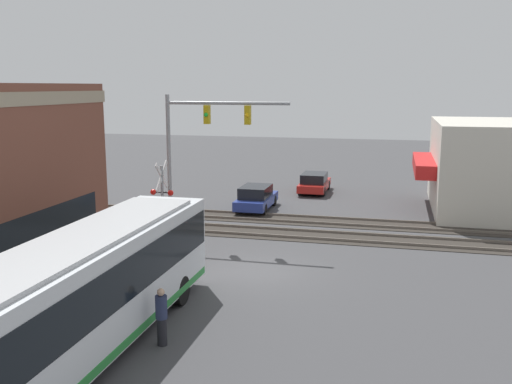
# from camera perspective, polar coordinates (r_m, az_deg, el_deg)

# --- Properties ---
(ground_plane) EXTENTS (120.00, 120.00, 0.00)m
(ground_plane) POSITION_cam_1_polar(r_m,az_deg,el_deg) (23.15, 0.05, -7.93)
(ground_plane) COLOR #424244
(city_bus) EXTENTS (12.22, 2.59, 3.39)m
(city_bus) POSITION_cam_1_polar(r_m,az_deg,el_deg) (16.52, -16.43, -9.22)
(city_bus) COLOR silver
(city_bus) RESTS_ON ground
(traffic_signal_gantry) EXTENTS (0.42, 6.19, 6.94)m
(traffic_signal_gantry) POSITION_cam_1_polar(r_m,az_deg,el_deg) (27.99, -5.68, 5.62)
(traffic_signal_gantry) COLOR gray
(traffic_signal_gantry) RESTS_ON ground
(crossing_signal) EXTENTS (1.41, 1.18, 3.81)m
(crossing_signal) POSITION_cam_1_polar(r_m,az_deg,el_deg) (27.81, -9.37, -0.04)
(crossing_signal) COLOR gray
(crossing_signal) RESTS_ON ground
(rail_track_near) EXTENTS (2.60, 60.00, 0.15)m
(rail_track_near) POSITION_cam_1_polar(r_m,az_deg,el_deg) (28.77, 2.91, -4.19)
(rail_track_near) COLOR #332D28
(rail_track_near) RESTS_ON ground
(rail_track_far) EXTENTS (2.60, 60.00, 0.15)m
(rail_track_far) POSITION_cam_1_polar(r_m,az_deg,el_deg) (31.82, 4.01, -2.76)
(rail_track_far) COLOR #332D28
(rail_track_far) RESTS_ON ground
(parked_car_blue) EXTENTS (4.29, 1.82, 1.47)m
(parked_car_blue) POSITION_cam_1_polar(r_m,az_deg,el_deg) (34.26, 0.02, -0.66)
(parked_car_blue) COLOR navy
(parked_car_blue) RESTS_ON ground
(parked_car_red) EXTENTS (4.34, 1.82, 1.38)m
(parked_car_red) POSITION_cam_1_polar(r_m,az_deg,el_deg) (40.04, 5.86, 0.87)
(parked_car_red) COLOR #B21E19
(parked_car_red) RESTS_ON ground
(pedestrian_near_bus) EXTENTS (0.34, 0.34, 1.71)m
(pedestrian_near_bus) POSITION_cam_1_polar(r_m,az_deg,el_deg) (16.85, -9.43, -12.17)
(pedestrian_near_bus) COLOR black
(pedestrian_near_bus) RESTS_ON ground
(pedestrian_at_crossing) EXTENTS (0.34, 0.34, 1.85)m
(pedestrian_at_crossing) POSITION_cam_1_polar(r_m,az_deg,el_deg) (28.38, -8.53, -2.58)
(pedestrian_at_crossing) COLOR #473828
(pedestrian_at_crossing) RESTS_ON ground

